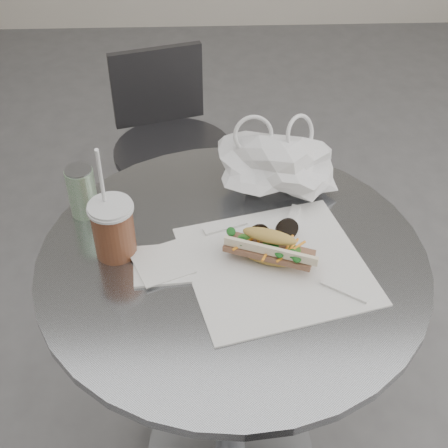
{
  "coord_description": "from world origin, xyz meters",
  "views": [
    {
      "loc": [
        -0.05,
        -0.67,
        1.58
      ],
      "look_at": [
        -0.02,
        0.24,
        0.79
      ],
      "focal_mm": 50.0,
      "sensor_mm": 36.0,
      "label": 1
    }
  ],
  "objects_px": {
    "banh_mi": "(269,248)",
    "sunglasses": "(272,233)",
    "chair_far": "(172,176)",
    "cafe_table": "(232,345)",
    "iced_coffee": "(113,228)",
    "drink_can": "(82,191)"
  },
  "relations": [
    {
      "from": "cafe_table",
      "to": "sunglasses",
      "type": "relative_size",
      "value": 7.03
    },
    {
      "from": "drink_can",
      "to": "iced_coffee",
      "type": "bearing_deg",
      "value": -58.28
    },
    {
      "from": "banh_mi",
      "to": "sunglasses",
      "type": "xyz_separation_m",
      "value": [
        0.01,
        0.06,
        -0.02
      ]
    },
    {
      "from": "cafe_table",
      "to": "sunglasses",
      "type": "distance_m",
      "value": 0.31
    },
    {
      "from": "banh_mi",
      "to": "sunglasses",
      "type": "distance_m",
      "value": 0.06
    },
    {
      "from": "cafe_table",
      "to": "chair_far",
      "type": "relative_size",
      "value": 1.06
    },
    {
      "from": "iced_coffee",
      "to": "drink_can",
      "type": "xyz_separation_m",
      "value": [
        -0.08,
        0.12,
        -0.01
      ]
    },
    {
      "from": "sunglasses",
      "to": "iced_coffee",
      "type": "bearing_deg",
      "value": 168.55
    },
    {
      "from": "chair_far",
      "to": "sunglasses",
      "type": "bearing_deg",
      "value": 91.34
    },
    {
      "from": "banh_mi",
      "to": "cafe_table",
      "type": "bearing_deg",
      "value": -172.04
    },
    {
      "from": "cafe_table",
      "to": "drink_can",
      "type": "height_order",
      "value": "drink_can"
    },
    {
      "from": "cafe_table",
      "to": "sunglasses",
      "type": "bearing_deg",
      "value": 28.79
    },
    {
      "from": "banh_mi",
      "to": "chair_far",
      "type": "bearing_deg",
      "value": 126.48
    },
    {
      "from": "banh_mi",
      "to": "drink_can",
      "type": "height_order",
      "value": "drink_can"
    },
    {
      "from": "cafe_table",
      "to": "drink_can",
      "type": "distance_m",
      "value": 0.47
    },
    {
      "from": "cafe_table",
      "to": "banh_mi",
      "type": "height_order",
      "value": "banh_mi"
    },
    {
      "from": "cafe_table",
      "to": "banh_mi",
      "type": "bearing_deg",
      "value": -13.44
    },
    {
      "from": "drink_can",
      "to": "chair_far",
      "type": "bearing_deg",
      "value": 78.26
    },
    {
      "from": "cafe_table",
      "to": "iced_coffee",
      "type": "distance_m",
      "value": 0.41
    },
    {
      "from": "chair_far",
      "to": "drink_can",
      "type": "relative_size",
      "value": 6.5
    },
    {
      "from": "iced_coffee",
      "to": "sunglasses",
      "type": "xyz_separation_m",
      "value": [
        0.31,
        0.02,
        -0.04
      ]
    },
    {
      "from": "banh_mi",
      "to": "drink_can",
      "type": "relative_size",
      "value": 2.0
    }
  ]
}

